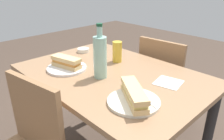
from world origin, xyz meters
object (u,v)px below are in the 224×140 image
Objects in this scene: baguette_sandwich_far at (66,62)px; beer_glass at (117,52)px; plate_far at (67,68)px; knife_far at (71,64)px; baguette_sandwich_near at (134,94)px; chair_far at (164,81)px; knife_near at (144,97)px; dining_table at (112,89)px; olive_bowl at (83,50)px; plate_near at (134,102)px; water_bottle at (100,56)px.

beer_glass reaches higher than baguette_sandwich_far.
knife_far reaches higher than plate_far.
chair_far is at bearing 112.24° from baguette_sandwich_near.
knife_far is (-0.61, -0.00, 0.00)m from knife_near.
dining_table is 12.67× the size of olive_bowl.
plate_near is 1.18× the size of baguette_sandwich_far.
chair_far reaches higher than plate_near.
knife_far is at bearing -179.79° from knife_near.
olive_bowl is (-0.20, 0.28, -0.03)m from baguette_sandwich_far.
plate_near is 1.00× the size of plate_far.
plate_near is at bearing -112.06° from knife_near.
water_bottle reaches higher than plate_far.
water_bottle is (0.24, 0.08, 0.12)m from plate_far.
plate_near is 0.06m from knife_near.
water_bottle is at bearing -66.27° from beer_glass.
plate_far is at bearing -174.95° from knife_near.
beer_glass is (0.15, 0.28, 0.05)m from knife_far.
chair_far is 2.70× the size of water_bottle.
baguette_sandwich_far is at bearing -161.63° from water_bottle.
knife_near is 0.82m from olive_bowl.
plate_near is 0.57m from plate_far.
baguette_sandwich_near reaches higher than plate_far.
knife_near reaches higher than plate_far.
water_bottle is (-0.35, 0.03, 0.11)m from knife_near.
plate_far is 0.35m from olive_bowl.
olive_bowl is at bearing 165.47° from dining_table.
chair_far is at bearing 68.90° from knife_far.
water_bottle is at bearing 6.49° from knife_far.
plate_far is at bearing -65.01° from knife_far.
knife_far is (-0.59, 0.05, 0.01)m from plate_near.
baguette_sandwich_near is 0.55m from beer_glass.
dining_table is 4.58× the size of plate_far.
beer_glass reaches higher than knife_far.
dining_table is at bearing -54.21° from beer_glass.
plate_far is (-0.57, -0.00, 0.00)m from plate_near.
beer_glass reaches higher than plate_near.
water_bottle is at bearing 175.47° from knife_near.
water_bottle is at bearing 18.37° from baguette_sandwich_far.
plate_far is at bearing 90.00° from baguette_sandwich_far.
beer_glass reaches higher than chair_far.
chair_far reaches higher than olive_bowl.
knife_near is 1.08× the size of knife_far.
baguette_sandwich_far is 2.35× the size of olive_bowl.
chair_far is at bearing 88.80° from water_bottle.
beer_glass is 0.34m from olive_bowl.
plate_near and plate_far have the same top height.
dining_table is 4.59× the size of baguette_sandwich_near.
chair_far is at bearing 71.70° from plate_far.
dining_table is 8.03× the size of beer_glass.
water_bottle reaches higher than olive_bowl.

